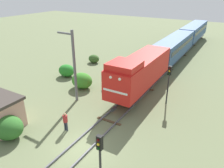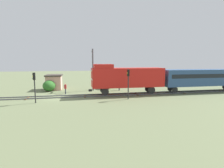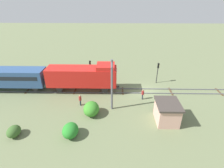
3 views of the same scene
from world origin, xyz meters
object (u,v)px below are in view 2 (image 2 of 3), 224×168
passenger_car_leading (202,77)px  traffic_signal_mid (128,79)px  worker_by_signal (119,85)px  catenary_mast (93,68)px  traffic_signal_near (34,82)px  worker_near_track (65,88)px  locomotive (126,77)px  relay_hut (54,82)px

passenger_car_leading → traffic_signal_mid: size_ratio=3.42×
traffic_signal_mid → worker_by_signal: traffic_signal_mid is taller
worker_by_signal → catenary_mast: (-0.87, -4.60, 2.93)m
traffic_signal_near → catenary_mast: 11.54m
worker_near_track → catenary_mast: bearing=55.8°
traffic_signal_mid → catenary_mast: 9.44m
locomotive → relay_hut: size_ratio=3.31×
locomotive → traffic_signal_near: 13.08m
locomotive → worker_near_track: (-2.40, -9.39, -1.78)m
traffic_signal_mid → relay_hut: traffic_signal_mid is taller
locomotive → traffic_signal_near: bearing=-75.8°
relay_hut → worker_near_track: bearing=24.5°
traffic_signal_near → worker_near_track: bearing=149.6°
worker_by_signal → catenary_mast: 5.52m
worker_by_signal → passenger_car_leading: bearing=-101.0°
worker_near_track → traffic_signal_near: bearing=-94.5°
passenger_car_leading → worker_near_track: 22.91m
relay_hut → passenger_car_leading: bearing=73.3°
passenger_car_leading → traffic_signal_mid: bearing=-76.4°
worker_near_track → relay_hut: bearing=140.4°
passenger_car_leading → traffic_signal_near: (3.20, -26.02, 0.13)m
catenary_mast → relay_hut: bearing=-109.2°
passenger_car_leading → traffic_signal_near: size_ratio=3.68×
catenary_mast → passenger_car_leading: bearing=74.3°
locomotive → passenger_car_leading: (0.00, 13.34, -0.25)m
catenary_mast → relay_hut: (-2.43, -6.97, -2.53)m
passenger_car_leading → locomotive: bearing=-90.0°
worker_near_track → worker_by_signal: size_ratio=1.00×
worker_near_track → catenary_mast: 6.11m
worker_near_track → relay_hut: (-5.10, -2.32, 0.40)m
catenary_mast → traffic_signal_mid: bearing=25.4°
locomotive → worker_near_track: size_ratio=6.82×
locomotive → worker_by_signal: bearing=-178.2°
locomotive → relay_hut: (-7.50, -11.71, -1.38)m
passenger_car_leading → relay_hut: passenger_car_leading is taller
catenary_mast → traffic_signal_near: bearing=-43.9°
passenger_car_leading → catenary_mast: (-5.07, -18.07, 1.40)m
worker_near_track → catenary_mast: (-2.67, 4.66, 2.93)m
catenary_mast → relay_hut: size_ratio=2.10×
locomotive → traffic_signal_mid: size_ratio=2.84×
locomotive → relay_hut: 13.98m
worker_near_track → catenary_mast: size_ratio=0.23×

